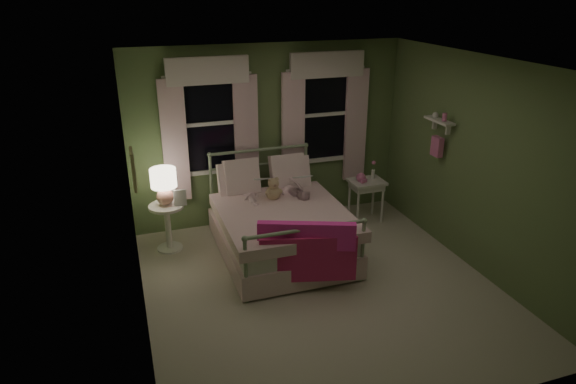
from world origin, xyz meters
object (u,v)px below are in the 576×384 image
object	(u,v)px
teddy_bear	(273,190)
nightstand_left	(167,221)
child_left	(250,180)
bed	(280,226)
table_lamp	(164,183)
nightstand_right	(367,187)
child_right	(289,172)

from	to	relation	value
teddy_bear	nightstand_left	bearing A→B (deg)	168.30
child_left	bed	bearing A→B (deg)	125.79
table_lamp	nightstand_right	distance (m)	2.94
bed	child_right	distance (m)	0.76
table_lamp	nightstand_right	bearing A→B (deg)	-0.56
child_left	child_right	distance (m)	0.56
child_left	nightstand_right	world-z (taller)	child_left
child_left	child_right	world-z (taller)	child_right
bed	child_left	size ratio (longest dim) A/B	3.03
bed	nightstand_left	world-z (taller)	bed
child_left	nightstand_right	xyz separation A→B (m)	(1.80, 0.10, -0.36)
child_right	teddy_bear	distance (m)	0.36
nightstand_left	nightstand_right	xyz separation A→B (m)	(2.91, -0.03, 0.13)
teddy_bear	nightstand_left	world-z (taller)	teddy_bear
table_lamp	nightstand_right	xyz separation A→B (m)	(2.91, -0.03, -0.40)
child_left	nightstand_right	size ratio (longest dim) A/B	1.05
bed	teddy_bear	world-z (taller)	bed
child_right	nightstand_left	distance (m)	1.76
bed	child_right	size ratio (longest dim) A/B	2.64
teddy_bear	child_right	bearing A→B (deg)	29.50
table_lamp	child_left	bearing A→B (deg)	-6.64
child_left	child_right	bearing A→B (deg)	-177.81
bed	nightstand_left	distance (m)	1.49
child_left	child_right	size ratio (longest dim) A/B	0.87
table_lamp	teddy_bear	bearing A→B (deg)	-11.70
table_lamp	nightstand_right	world-z (taller)	table_lamp
bed	child_right	world-z (taller)	child_right
nightstand_right	nightstand_left	bearing A→B (deg)	179.44
bed	nightstand_right	bearing A→B (deg)	18.93
bed	table_lamp	bearing A→B (deg)	158.36
nightstand_left	nightstand_right	distance (m)	2.91
bed	child_left	distance (m)	0.73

